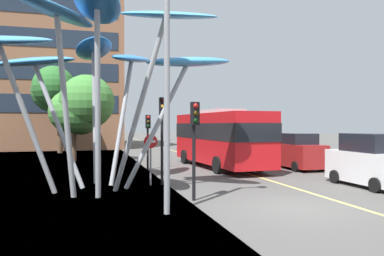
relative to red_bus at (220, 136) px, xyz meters
name	(u,v)px	position (x,y,z in m)	size (l,w,h in m)	color
ground	(276,210)	(-2.12, -11.39, -2.02)	(120.00, 240.00, 0.10)	#54514F
red_bus	(220,136)	(0.00, 0.00, 0.00)	(3.35, 10.00, 3.61)	red
leaf_sculpture	(96,49)	(-7.61, -6.34, 3.81)	(11.33, 8.93, 7.50)	#9EA0A5
traffic_light_kerb_near	(195,129)	(-4.31, -9.56, 0.55)	(0.28, 0.42, 3.48)	black
traffic_light_kerb_far	(162,122)	(-4.75, -5.85, 0.83)	(0.28, 0.42, 3.88)	black
traffic_light_island_mid	(148,130)	(-4.48, 0.10, 0.40)	(0.28, 0.42, 3.26)	black
car_parked_mid	(372,162)	(3.93, -8.59, -0.90)	(2.04, 4.11, 2.30)	silver
car_parked_far	(297,152)	(4.30, -1.82, -0.95)	(1.92, 4.17, 2.16)	maroon
street_lamp	(175,40)	(-5.38, -11.18, 3.25)	(1.32, 0.44, 8.35)	gray
tree_pavement_near	(81,105)	(-8.38, 6.62, 2.12)	(4.82, 5.41, 6.30)	brown
tree_pavement_far	(57,92)	(-10.66, 15.30, 3.73)	(4.53, 4.67, 8.06)	brown
no_entry_sign	(151,151)	(-5.25, -5.74, -0.47)	(0.60, 0.12, 2.24)	gray
backdrop_building	(27,77)	(-14.87, 26.11, 6.31)	(21.39, 15.27, 16.55)	brown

